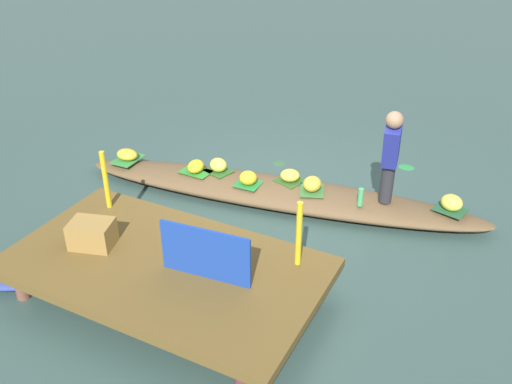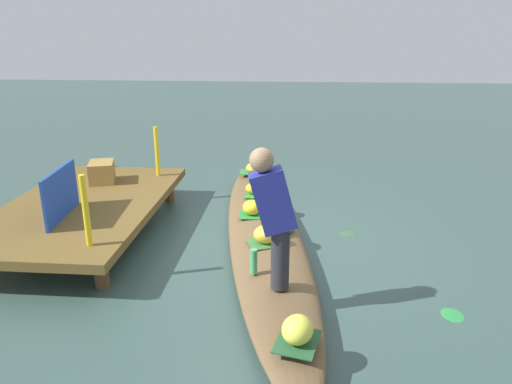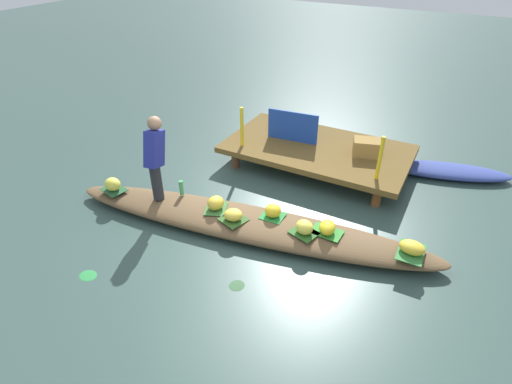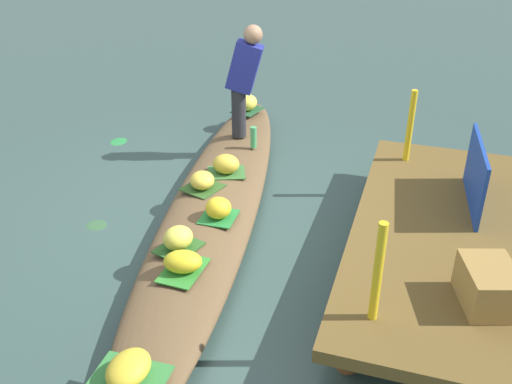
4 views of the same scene
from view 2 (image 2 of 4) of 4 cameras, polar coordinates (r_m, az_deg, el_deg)
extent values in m
plane|color=#344C46|center=(5.58, 1.01, -6.43)|extent=(40.00, 40.00, 0.00)
cube|color=brown|center=(6.17, -20.01, -1.58)|extent=(3.20, 1.80, 0.10)
cylinder|color=brown|center=(4.90, -18.09, -9.20)|extent=(0.14, 0.14, 0.30)
cylinder|color=brown|center=(7.13, -10.40, 0.20)|extent=(0.14, 0.14, 0.30)
cylinder|color=brown|center=(7.63, -20.90, 0.48)|extent=(0.14, 0.14, 0.30)
ellipsoid|color=brown|center=(5.53, 1.01, -5.26)|extent=(5.54, 1.69, 0.25)
ellipsoid|color=#344491|center=(8.40, -18.75, 1.86)|extent=(2.22, 1.13, 0.18)
cube|color=#255331|center=(3.58, 4.96, -17.45)|extent=(0.42, 0.37, 0.01)
ellipsoid|color=#E7DD48|center=(3.52, 5.01, -16.15)|extent=(0.31, 0.29, 0.20)
cube|color=#3A6E33|center=(5.04, 1.22, -6.10)|extent=(0.42, 0.46, 0.01)
ellipsoid|color=gold|center=(5.00, 1.22, -5.11)|extent=(0.25, 0.28, 0.19)
cube|color=#31852E|center=(6.55, -0.01, -0.20)|extent=(0.42, 0.29, 0.01)
ellipsoid|color=yellow|center=(6.52, -0.01, 0.46)|extent=(0.28, 0.34, 0.16)
cube|color=#2F5722|center=(5.36, 2.62, -4.55)|extent=(0.42, 0.41, 0.01)
ellipsoid|color=yellow|center=(5.33, 2.63, -3.77)|extent=(0.32, 0.31, 0.16)
cube|color=#267E36|center=(5.80, -0.50, -2.72)|extent=(0.33, 0.31, 0.01)
ellipsoid|color=yellow|center=(5.77, -0.50, -1.88)|extent=(0.29, 0.29, 0.18)
cube|color=#2B5C22|center=(6.29, 1.21, -1.00)|extent=(0.41, 0.37, 0.01)
ellipsoid|color=#E6D94A|center=(6.26, 1.21, -0.21)|extent=(0.32, 0.30, 0.19)
cube|color=#357D3A|center=(7.58, -0.26, 2.41)|extent=(0.33, 0.45, 0.01)
ellipsoid|color=gold|center=(7.55, -0.26, 2.95)|extent=(0.34, 0.27, 0.15)
cylinder|color=#28282D|center=(4.10, 2.91, -8.00)|extent=(0.16, 0.16, 0.55)
cube|color=navy|center=(3.89, 2.04, -1.08)|extent=(0.24, 0.43, 0.58)
sphere|color=#9E7556|center=(3.77, 0.68, 3.86)|extent=(0.20, 0.20, 0.20)
cylinder|color=#46A862|center=(4.40, -0.28, -8.32)|extent=(0.07, 0.07, 0.23)
cube|color=#1B3E9E|center=(5.65, -22.41, -0.19)|extent=(0.92, 0.12, 0.55)
cylinder|color=yellow|center=(4.77, -19.78, -2.15)|extent=(0.06, 0.06, 0.71)
cylinder|color=yellow|center=(6.93, -11.82, 4.79)|extent=(0.06, 0.06, 0.71)
cube|color=olive|center=(6.88, -18.04, 2.31)|extent=(0.51, 0.43, 0.28)
ellipsoid|color=#345B38|center=(6.00, 10.97, -4.88)|extent=(0.25, 0.26, 0.01)
ellipsoid|color=#29863F|center=(4.64, 22.55, -13.45)|extent=(0.25, 0.21, 0.01)
camera|label=1|loc=(6.76, -69.21, 19.91)|focal=39.29mm
camera|label=3|loc=(8.36, 34.57, 24.83)|focal=28.69mm
camera|label=4|loc=(9.66, -8.47, 21.72)|focal=41.05mm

